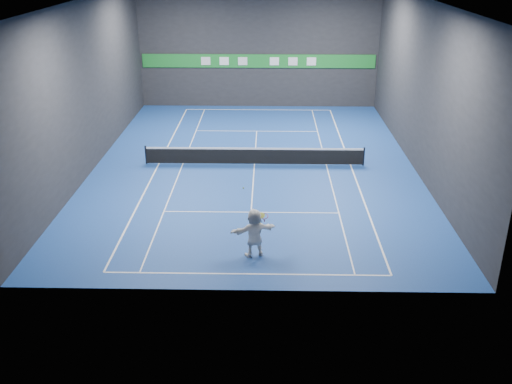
{
  "coord_description": "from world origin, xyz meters",
  "views": [
    {
      "loc": [
        0.75,
        -30.56,
        11.46
      ],
      "look_at": [
        0.25,
        -7.47,
        1.5
      ],
      "focal_mm": 40.0,
      "sensor_mm": 36.0,
      "label": 1
    }
  ],
  "objects_px": {
    "player": "(254,233)",
    "tennis_racket": "(264,217)",
    "tennis_net": "(254,156)",
    "tennis_ball": "(243,188)"
  },
  "relations": [
    {
      "from": "player",
      "to": "tennis_ball",
      "type": "relative_size",
      "value": 32.96
    },
    {
      "from": "player",
      "to": "tennis_racket",
      "type": "distance_m",
      "value": 0.76
    },
    {
      "from": "tennis_ball",
      "to": "tennis_net",
      "type": "relative_size",
      "value": 0.0
    },
    {
      "from": "tennis_racket",
      "to": "player",
      "type": "bearing_deg",
      "value": -172.55
    },
    {
      "from": "tennis_ball",
      "to": "player",
      "type": "bearing_deg",
      "value": 0.61
    },
    {
      "from": "player",
      "to": "tennis_racket",
      "type": "xyz_separation_m",
      "value": [
        0.37,
        0.05,
        0.67
      ]
    },
    {
      "from": "player",
      "to": "tennis_racket",
      "type": "relative_size",
      "value": 3.54
    },
    {
      "from": "player",
      "to": "tennis_ball",
      "type": "height_order",
      "value": "tennis_ball"
    },
    {
      "from": "player",
      "to": "tennis_net",
      "type": "relative_size",
      "value": 0.16
    },
    {
      "from": "tennis_ball",
      "to": "tennis_net",
      "type": "bearing_deg",
      "value": 89.06
    }
  ]
}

